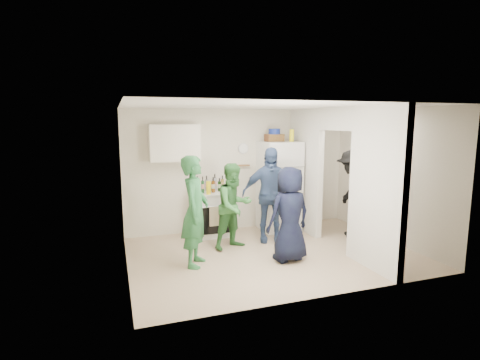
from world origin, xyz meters
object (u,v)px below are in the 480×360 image
at_px(wicker_basket, 274,138).
at_px(person_navy, 290,214).
at_px(person_denim, 270,195).
at_px(person_nook, 352,194).
at_px(blue_bowl, 274,131).
at_px(person_green_center, 234,206).
at_px(fridge, 279,186).
at_px(stove, 212,214).
at_px(yellow_cup_stack_top, 292,135).
at_px(person_green_left, 195,211).

relative_size(wicker_basket, person_navy, 0.23).
distance_m(person_denim, person_nook, 1.66).
bearing_deg(wicker_basket, blue_bowl, 0.00).
bearing_deg(person_green_center, person_nook, -21.76).
height_order(wicker_basket, person_navy, wicker_basket).
distance_m(fridge, wicker_basket, 1.01).
height_order(fridge, person_green_center, fridge).
bearing_deg(person_nook, person_navy, -41.72).
relative_size(wicker_basket, person_green_center, 0.23).
height_order(fridge, wicker_basket, wicker_basket).
bearing_deg(person_navy, stove, -73.56).
distance_m(yellow_cup_stack_top, person_denim, 1.41).
bearing_deg(yellow_cup_stack_top, person_nook, -41.75).
distance_m(stove, person_green_center, 0.94).
relative_size(wicker_basket, person_green_left, 0.20).
height_order(yellow_cup_stack_top, person_nook, yellow_cup_stack_top).
relative_size(person_green_center, person_nook, 0.89).
bearing_deg(stove, yellow_cup_stack_top, -4.49).
xyz_separation_m(stove, blue_bowl, (1.34, 0.02, 1.61)).
bearing_deg(person_nook, stove, -86.21).
bearing_deg(yellow_cup_stack_top, person_green_left, -150.38).
xyz_separation_m(stove, person_green_left, (-0.64, -1.44, 0.43)).
bearing_deg(person_navy, person_green_center, -62.33).
distance_m(person_green_left, person_denim, 1.76).
distance_m(person_navy, person_nook, 1.91).
distance_m(person_green_center, person_nook, 2.40).
xyz_separation_m(person_green_center, person_nook, (2.40, -0.09, 0.10)).
height_order(blue_bowl, person_nook, blue_bowl).
relative_size(wicker_basket, person_denim, 0.20).
bearing_deg(person_denim, yellow_cup_stack_top, 54.13).
xyz_separation_m(blue_bowl, yellow_cup_stack_top, (0.32, -0.15, -0.08)).
distance_m(yellow_cup_stack_top, person_nook, 1.66).
xyz_separation_m(yellow_cup_stack_top, person_navy, (-0.82, -1.61, -1.20)).
relative_size(blue_bowl, person_green_left, 0.14).
bearing_deg(person_nook, person_green_center, -68.06).
distance_m(fridge, person_nook, 1.47).
distance_m(wicker_basket, person_green_center, 1.86).
distance_m(wicker_basket, yellow_cup_stack_top, 0.36).
xyz_separation_m(blue_bowl, person_navy, (-0.50, -1.76, -1.28)).
bearing_deg(stove, wicker_basket, 0.86).
relative_size(stove, person_navy, 0.57).
relative_size(blue_bowl, yellow_cup_stack_top, 0.96).
xyz_separation_m(stove, person_green_center, (0.18, -0.86, 0.33)).
relative_size(fridge, yellow_cup_stack_top, 7.40).
bearing_deg(stove, person_navy, -64.15).
xyz_separation_m(person_denim, person_navy, (-0.10, -1.05, -0.12)).
bearing_deg(stove, person_green_center, -78.06).
height_order(stove, fridge, fridge).
bearing_deg(person_nook, yellow_cup_stack_top, -107.67).
bearing_deg(fridge, person_nook, -38.95).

